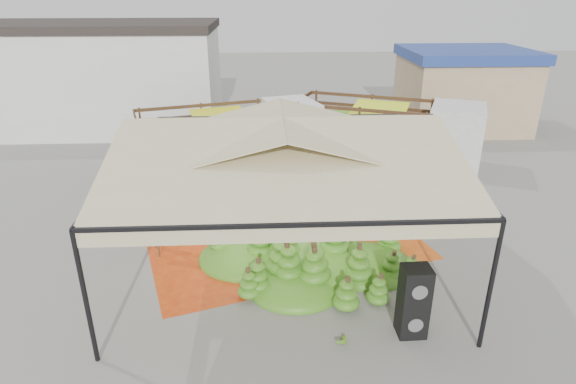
{
  "coord_description": "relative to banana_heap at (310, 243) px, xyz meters",
  "views": [
    {
      "loc": [
        -0.48,
        -11.89,
        7.08
      ],
      "look_at": [
        0.2,
        1.5,
        1.3
      ],
      "focal_mm": 30.0,
      "sensor_mm": 36.0,
      "label": 1
    }
  ],
  "objects": [
    {
      "name": "truck_left",
      "position": [
        -2.3,
        8.2,
        0.9
      ],
      "size": [
        7.81,
        4.56,
        2.54
      ],
      "rotation": [
        0.0,
        0.0,
        0.3
      ],
      "color": "#4F341A",
      "rests_on": "ground"
    },
    {
      "name": "ground",
      "position": [
        -0.7,
        0.55,
        -0.66
      ],
      "size": [
        90.0,
        90.0,
        0.0
      ],
      "primitive_type": "plane",
      "color": "slate",
      "rests_on": "ground"
    },
    {
      "name": "building_tan",
      "position": [
        9.3,
        13.55,
        1.41
      ],
      "size": [
        6.3,
        5.3,
        4.1
      ],
      "color": "tan",
      "rests_on": "ground"
    },
    {
      "name": "building_white",
      "position": [
        -10.7,
        14.55,
        2.05
      ],
      "size": [
        14.3,
        6.3,
        5.4
      ],
      "color": "silver",
      "rests_on": "ground"
    },
    {
      "name": "hand_yellow_a",
      "position": [
        0.46,
        -1.62,
        -0.56
      ],
      "size": [
        0.52,
        0.45,
        0.21
      ],
      "primitive_type": "ellipsoid",
      "rotation": [
        0.0,
        0.0,
        -0.16
      ],
      "color": "gold",
      "rests_on": "ground"
    },
    {
      "name": "canopy_tent",
      "position": [
        -0.7,
        0.55,
        2.64
      ],
      "size": [
        8.1,
        8.1,
        4.0
      ],
      "color": "black",
      "rests_on": "ground"
    },
    {
      "name": "hand_red_b",
      "position": [
        1.39,
        -0.46,
        -0.56
      ],
      "size": [
        0.52,
        0.47,
        0.2
      ],
      "primitive_type": "ellipsoid",
      "rotation": [
        0.0,
        0.0,
        0.26
      ],
      "color": "#5A1C14",
      "rests_on": "ground"
    },
    {
      "name": "banana_leaves",
      "position": [
        -4.4,
        0.91,
        -0.66
      ],
      "size": [
        0.96,
        1.36,
        3.7
      ],
      "primitive_type": null,
      "color": "#1F711E",
      "rests_on": "ground"
    },
    {
      "name": "banana_heap",
      "position": [
        0.0,
        0.0,
        0.0
      ],
      "size": [
        6.67,
        5.68,
        1.33
      ],
      "primitive_type": "ellipsoid",
      "rotation": [
        0.0,
        0.0,
        0.1
      ],
      "color": "#377B19",
      "rests_on": "ground"
    },
    {
      "name": "hand_green",
      "position": [
        0.33,
        -3.15,
        -0.56
      ],
      "size": [
        0.59,
        0.55,
        0.21
      ],
      "primitive_type": "ellipsoid",
      "rotation": [
        0.0,
        0.0,
        -0.5
      ],
      "color": "#427117",
      "rests_on": "ground"
    },
    {
      "name": "tarp_right",
      "position": [
        1.6,
        1.4,
        -0.66
      ],
      "size": [
        4.4,
        4.52,
        0.01
      ],
      "primitive_type": "cube",
      "rotation": [
        0.0,
        0.0,
        0.27
      ],
      "color": "orange",
      "rests_on": "ground"
    },
    {
      "name": "vendor",
      "position": [
        0.28,
        5.49,
        0.18
      ],
      "size": [
        0.69,
        0.53,
        1.68
      ],
      "primitive_type": "imported",
      "rotation": [
        0.0,
        0.0,
        3.37
      ],
      "color": "gray",
      "rests_on": "ground"
    },
    {
      "name": "tarp_left",
      "position": [
        -2.22,
        0.35,
        -0.66
      ],
      "size": [
        5.24,
        5.11,
        0.01
      ],
      "primitive_type": "cube",
      "rotation": [
        0.0,
        0.0,
        0.31
      ],
      "color": "#CB5013",
      "rests_on": "ground"
    },
    {
      "name": "truck_right",
      "position": [
        4.37,
        8.3,
        0.96
      ],
      "size": [
        8.07,
        5.4,
        2.63
      ],
      "rotation": [
        0.0,
        0.0,
        -0.4
      ],
      "color": "#442F16",
      "rests_on": "ground"
    },
    {
      "name": "hand_red_a",
      "position": [
        2.33,
        -2.17,
        -0.56
      ],
      "size": [
        0.53,
        0.49,
        0.2
      ],
      "primitive_type": "ellipsoid",
      "rotation": [
        0.0,
        0.0,
        -0.36
      ],
      "color": "#5F2615",
      "rests_on": "ground"
    },
    {
      "name": "speaker_stack",
      "position": [
        1.95,
        -2.95,
        0.17
      ],
      "size": [
        0.62,
        0.54,
        1.67
      ],
      "rotation": [
        0.0,
        0.0,
        0.03
      ],
      "color": "black",
      "rests_on": "ground"
    },
    {
      "name": "hand_yellow_b",
      "position": [
        -1.86,
        -1.43,
        -0.55
      ],
      "size": [
        0.57,
        0.5,
        0.22
      ],
      "primitive_type": "ellipsoid",
      "rotation": [
        0.0,
        0.0,
        0.24
      ],
      "color": "#B39523",
      "rests_on": "ground"
    },
    {
      "name": "hanging_bunches",
      "position": [
        -0.62,
        1.35,
        1.96
      ],
      "size": [
        1.74,
        0.24,
        0.2
      ],
      "color": "#4A7A19",
      "rests_on": "ground"
    }
  ]
}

